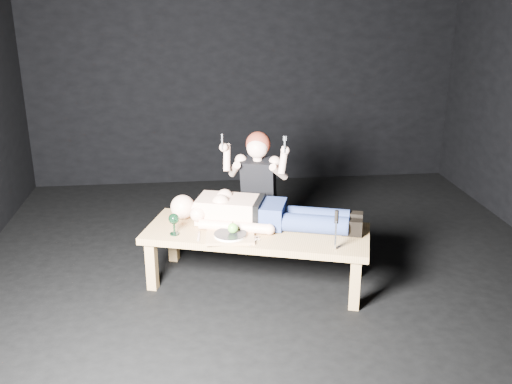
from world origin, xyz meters
The scene contains 13 objects.
ground centered at (0.00, 0.00, 0.00)m, with size 5.00×5.00×0.00m, color black.
back_wall centered at (0.00, 2.50, 1.50)m, with size 5.00×5.00×0.00m, color black.
table centered at (-0.14, -0.14, 0.23)m, with size 1.73×0.65×0.45m, color #AE8451.
lying_man centered at (-0.06, -0.03, 0.58)m, with size 1.66×0.51×0.25m, color beige, non-canonical shape.
kneeling_woman centered at (-0.05, 0.43, 0.58)m, with size 0.61×0.69×1.15m, color black, non-canonical shape.
serving_tray centered at (-0.36, -0.27, 0.46)m, with size 0.36×0.26×0.02m, color #B08253.
plate centered at (-0.36, -0.27, 0.48)m, with size 0.24×0.24×0.02m, color white.
apple centered at (-0.34, -0.26, 0.53)m, with size 0.08×0.08×0.08m, color green.
goblet centered at (-0.78, -0.15, 0.54)m, with size 0.08×0.08×0.17m, color black, non-canonical shape.
fork_flat centered at (-0.59, -0.20, 0.45)m, with size 0.02×0.18×0.01m, color #B2B2B7.
knife_flat centered at (-0.18, -0.34, 0.45)m, with size 0.02×0.18×0.01m, color #B2B2B7.
spoon_flat centered at (-0.18, -0.25, 0.45)m, with size 0.02×0.18×0.01m, color #B2B2B7.
carving_knife centered at (0.38, -0.54, 0.60)m, with size 0.04×0.04×0.30m, color #B2B2B7, non-canonical shape.
Camera 1 is at (-0.60, -4.23, 2.22)m, focal length 40.34 mm.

